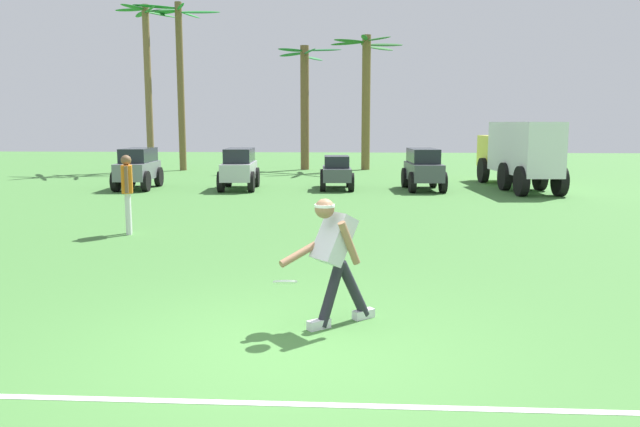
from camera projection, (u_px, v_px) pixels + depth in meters
name	position (u px, v px, depth m)	size (l,w,h in m)	color
ground_plane	(285.00, 352.00, 6.00)	(80.00, 80.00, 0.00)	#427837
field_line_paint	(268.00, 403.00, 4.90)	(19.41, 0.08, 0.01)	white
frisbee_thrower	(334.00, 254.00, 6.68)	(1.04, 0.65, 1.40)	#23232D
frisbee_in_flight	(285.00, 282.00, 6.59)	(0.28, 0.28, 0.10)	white
teammate_near_sideline	(127.00, 187.00, 12.20)	(0.29, 0.49, 1.56)	silver
parked_car_slot_a	(138.00, 167.00, 20.64)	(1.29, 2.46, 1.34)	slate
parked_car_slot_b	(239.00, 167.00, 20.48)	(1.28, 2.46, 1.34)	#B7BABF
parked_car_slot_c	(337.00, 172.00, 20.55)	(1.20, 2.25, 1.10)	#474C51
parked_car_slot_d	(423.00, 168.00, 20.30)	(1.28, 2.46, 1.34)	#474C51
box_truck	(518.00, 151.00, 20.66)	(1.73, 5.97, 2.20)	yellow
palm_tree_far_left	(148.00, 73.00, 27.75)	(2.86, 3.19, 7.31)	brown
palm_tree_left_of_centre	(180.00, 73.00, 28.05)	(3.66, 3.47, 7.47)	brown
palm_tree_right_of_centre	(305.00, 99.00, 28.65)	(3.14, 3.64, 5.64)	brown
palm_tree_far_right	(366.00, 91.00, 28.57)	(3.41, 3.37, 6.11)	brown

